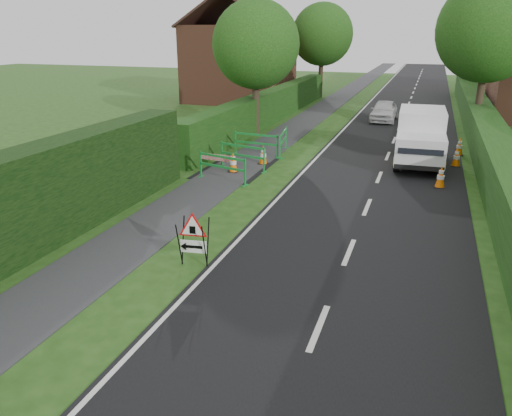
# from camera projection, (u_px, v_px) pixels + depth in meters

# --- Properties ---
(ground) EXTENTS (120.00, 120.00, 0.00)m
(ground) POSITION_uv_depth(u_px,v_px,m) (172.00, 332.00, 9.05)
(ground) COLOR #224413
(ground) RESTS_ON ground
(road_surface) EXTENTS (6.00, 90.00, 0.02)m
(road_surface) POSITION_uv_depth(u_px,v_px,m) (411.00, 99.00, 39.43)
(road_surface) COLOR black
(road_surface) RESTS_ON ground
(footpath) EXTENTS (2.00, 90.00, 0.02)m
(footpath) POSITION_uv_depth(u_px,v_px,m) (341.00, 96.00, 41.12)
(footpath) COLOR #2D2D30
(footpath) RESTS_ON ground
(hedge_west_far) EXTENTS (1.00, 24.00, 1.80)m
(hedge_west_far) POSITION_uv_depth(u_px,v_px,m) (271.00, 121.00, 30.17)
(hedge_west_far) COLOR #14380F
(hedge_west_far) RESTS_ON ground
(hedge_east) EXTENTS (1.20, 50.00, 1.50)m
(hedge_east) POSITION_uv_depth(u_px,v_px,m) (486.00, 158.00, 21.29)
(hedge_east) COLOR #14380F
(hedge_east) RESTS_ON ground
(house_west) EXTENTS (7.50, 7.40, 7.88)m
(house_west) POSITION_uv_depth(u_px,v_px,m) (240.00, 62.00, 37.84)
(house_west) COLOR brown
(house_west) RESTS_ON ground
(tree_nw) EXTENTS (4.40, 4.40, 6.70)m
(tree_nw) POSITION_uv_depth(u_px,v_px,m) (256.00, 45.00, 24.97)
(tree_nw) COLOR #2D2116
(tree_nw) RESTS_ON ground
(tree_ne) EXTENTS (5.20, 5.20, 7.79)m
(tree_ne) POSITION_uv_depth(u_px,v_px,m) (490.00, 30.00, 24.92)
(tree_ne) COLOR #2D2116
(tree_ne) RESTS_ON ground
(tree_fw) EXTENTS (4.80, 4.80, 7.24)m
(tree_fw) POSITION_uv_depth(u_px,v_px,m) (322.00, 34.00, 39.09)
(tree_fw) COLOR #2D2116
(tree_fw) RESTS_ON ground
(tree_fe) EXTENTS (4.20, 4.20, 6.33)m
(tree_fe) POSITION_uv_depth(u_px,v_px,m) (469.00, 43.00, 39.48)
(tree_fe) COLOR #2D2116
(tree_fe) RESTS_ON ground
(triangle_sign) EXTENTS (0.86, 0.86, 1.11)m
(triangle_sign) POSITION_uv_depth(u_px,v_px,m) (191.00, 235.00, 11.34)
(triangle_sign) COLOR black
(triangle_sign) RESTS_ON ground
(works_van) EXTENTS (1.99, 4.71, 2.11)m
(works_van) POSITION_uv_depth(u_px,v_px,m) (421.00, 136.00, 20.17)
(works_van) COLOR silver
(works_van) RESTS_ON ground
(traffic_cone_0) EXTENTS (0.38, 0.38, 0.79)m
(traffic_cone_0) POSITION_uv_depth(u_px,v_px,m) (441.00, 177.00, 17.22)
(traffic_cone_0) COLOR black
(traffic_cone_0) RESTS_ON ground
(traffic_cone_1) EXTENTS (0.38, 0.38, 0.79)m
(traffic_cone_1) POSITION_uv_depth(u_px,v_px,m) (457.00, 157.00, 19.91)
(traffic_cone_1) COLOR black
(traffic_cone_1) RESTS_ON ground
(traffic_cone_2) EXTENTS (0.38, 0.38, 0.79)m
(traffic_cone_2) POSITION_uv_depth(u_px,v_px,m) (459.00, 146.00, 21.70)
(traffic_cone_2) COLOR black
(traffic_cone_2) RESTS_ON ground
(traffic_cone_3) EXTENTS (0.38, 0.38, 0.79)m
(traffic_cone_3) POSITION_uv_depth(u_px,v_px,m) (233.00, 162.00, 19.11)
(traffic_cone_3) COLOR black
(traffic_cone_3) RESTS_ON ground
(traffic_cone_4) EXTENTS (0.38, 0.38, 0.79)m
(traffic_cone_4) POSITION_uv_depth(u_px,v_px,m) (263.00, 155.00, 20.24)
(traffic_cone_4) COLOR black
(traffic_cone_4) RESTS_ON ground
(ped_barrier_0) EXTENTS (2.08, 0.87, 1.00)m
(ped_barrier_0) POSITION_uv_depth(u_px,v_px,m) (222.00, 165.00, 17.82)
(ped_barrier_0) COLOR #177F2F
(ped_barrier_0) RESTS_ON ground
(ped_barrier_1) EXTENTS (2.08, 0.83, 1.00)m
(ped_barrier_1) POSITION_uv_depth(u_px,v_px,m) (242.00, 153.00, 19.46)
(ped_barrier_1) COLOR #177F2F
(ped_barrier_1) RESTS_ON ground
(ped_barrier_2) EXTENTS (2.08, 0.55, 1.00)m
(ped_barrier_2) POSITION_uv_depth(u_px,v_px,m) (256.00, 141.00, 21.56)
(ped_barrier_2) COLOR #177F2F
(ped_barrier_2) RESTS_ON ground
(ped_barrier_3) EXTENTS (0.65, 2.09, 1.00)m
(ped_barrier_3) POSITION_uv_depth(u_px,v_px,m) (283.00, 139.00, 21.98)
(ped_barrier_3) COLOR #177F2F
(ped_barrier_3) RESTS_ON ground
(redwhite_plank) EXTENTS (1.49, 0.21, 0.25)m
(redwhite_plank) POSITION_uv_depth(u_px,v_px,m) (218.00, 169.00, 19.72)
(redwhite_plank) COLOR red
(redwhite_plank) RESTS_ON ground
(hatchback_car) EXTENTS (1.45, 3.57, 1.22)m
(hatchback_car) POSITION_uv_depth(u_px,v_px,m) (384.00, 111.00, 29.84)
(hatchback_car) COLOR silver
(hatchback_car) RESTS_ON ground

